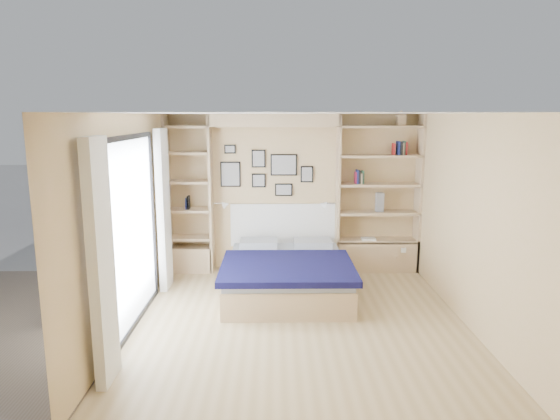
{
  "coord_description": "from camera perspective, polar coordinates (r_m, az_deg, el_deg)",
  "views": [
    {
      "loc": [
        -0.3,
        -5.69,
        2.48
      ],
      "look_at": [
        -0.22,
        0.9,
        1.22
      ],
      "focal_mm": 32.0,
      "sensor_mm": 36.0,
      "label": 1
    }
  ],
  "objects": [
    {
      "name": "reading_lamps",
      "position": [
        7.81,
        -0.64,
        0.64
      ],
      "size": [
        1.92,
        0.12,
        0.15
      ],
      "color": "silver",
      "rests_on": "ground"
    },
    {
      "name": "room_shell",
      "position": [
        7.35,
        -1.31,
        -0.2
      ],
      "size": [
        4.5,
        4.5,
        4.5
      ],
      "color": "tan",
      "rests_on": "ground"
    },
    {
      "name": "shelf_decor",
      "position": [
        7.92,
        9.63,
        4.95
      ],
      "size": [
        3.45,
        0.23,
        2.03
      ],
      "color": "#9F224C",
      "rests_on": "ground"
    },
    {
      "name": "photo_gallery",
      "position": [
        7.96,
        -1.75,
        4.49
      ],
      "size": [
        1.48,
        0.02,
        0.82
      ],
      "color": "black",
      "rests_on": "ground"
    },
    {
      "name": "ground",
      "position": [
        6.22,
        2.21,
        -12.72
      ],
      "size": [
        4.5,
        4.5,
        0.0
      ],
      "primitive_type": "plane",
      "color": "tan",
      "rests_on": "ground"
    },
    {
      "name": "deck_chair",
      "position": [
        6.81,
        -22.21,
        -8.4
      ],
      "size": [
        0.5,
        0.75,
        0.71
      ],
      "rotation": [
        0.0,
        0.0,
        0.11
      ],
      "color": "tan",
      "rests_on": "ground"
    },
    {
      "name": "deck",
      "position": [
        7.03,
        -29.21,
        -11.28
      ],
      "size": [
        3.2,
        4.0,
        0.05
      ],
      "primitive_type": "cube",
      "color": "brown",
      "rests_on": "ground"
    },
    {
      "name": "bed",
      "position": [
        7.1,
        0.76,
        -7.26
      ],
      "size": [
        1.77,
        2.28,
        1.07
      ],
      "color": "tan",
      "rests_on": "ground"
    }
  ]
}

